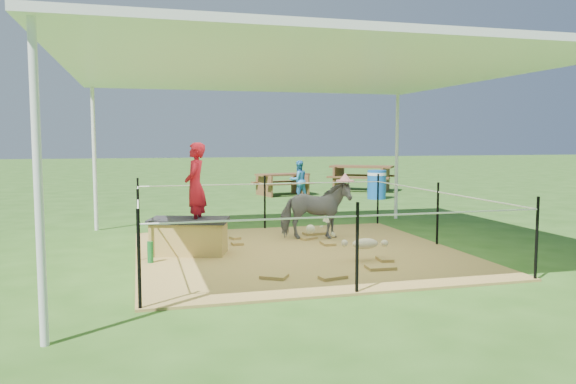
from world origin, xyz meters
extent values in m
plane|color=#2D5919|center=(0.00, 0.00, 0.00)|extent=(90.00, 90.00, 0.00)
cube|color=brown|center=(0.00, 0.00, 0.01)|extent=(4.60, 4.60, 0.03)
cylinder|color=silver|center=(-3.00, 3.00, 1.30)|extent=(0.07, 0.07, 2.60)
cylinder|color=silver|center=(3.00, 3.00, 1.30)|extent=(0.07, 0.07, 2.60)
cylinder|color=silver|center=(-3.00, -3.00, 1.30)|extent=(0.07, 0.07, 2.60)
cube|color=white|center=(0.00, 0.00, 2.64)|extent=(6.30, 6.30, 0.08)
cube|color=white|center=(0.00, 0.00, 2.79)|extent=(3.30, 3.30, 0.22)
cylinder|color=black|center=(-2.25, 2.25, 0.50)|extent=(0.04, 0.04, 1.00)
cylinder|color=black|center=(0.00, 2.25, 0.50)|extent=(0.04, 0.04, 1.00)
cylinder|color=black|center=(2.25, 2.25, 0.50)|extent=(0.04, 0.04, 1.00)
cylinder|color=black|center=(-2.25, 0.00, 0.50)|extent=(0.04, 0.04, 1.00)
cylinder|color=black|center=(2.25, 0.00, 0.50)|extent=(0.04, 0.04, 1.00)
cylinder|color=black|center=(-2.25, -2.25, 0.50)|extent=(0.04, 0.04, 1.00)
cylinder|color=black|center=(0.00, -2.25, 0.50)|extent=(0.04, 0.04, 1.00)
cylinder|color=black|center=(2.25, -2.25, 0.50)|extent=(0.04, 0.04, 1.00)
cylinder|color=white|center=(0.00, 2.25, 0.85)|extent=(4.50, 0.02, 0.02)
cylinder|color=white|center=(0.00, -2.25, 0.85)|extent=(4.50, 0.02, 0.02)
cylinder|color=white|center=(2.25, 0.00, 0.85)|extent=(0.02, 4.50, 0.02)
cylinder|color=white|center=(-2.25, 0.00, 0.85)|extent=(0.02, 4.50, 0.02)
cube|color=#A5843C|center=(-1.56, 0.25, 0.26)|extent=(1.13, 0.80, 0.46)
cube|color=black|center=(-1.56, 0.25, 0.51)|extent=(1.22, 0.87, 0.06)
imported|color=#B41121|center=(-1.46, 0.25, 1.10)|extent=(0.42, 0.52, 1.23)
cylinder|color=#166628|center=(-2.11, -0.20, 0.17)|extent=(0.10, 0.10, 0.29)
imported|color=#4E4E53|center=(0.56, 0.93, 0.51)|extent=(1.20, 0.71, 0.95)
cylinder|color=pink|center=(0.56, 0.93, 1.05)|extent=(0.30, 0.30, 0.14)
cylinder|color=#1656AB|center=(4.23, 6.75, 0.40)|extent=(0.59, 0.59, 0.81)
cube|color=brown|center=(1.94, 8.49, 0.32)|extent=(1.76, 1.43, 0.65)
cube|color=#56351D|center=(4.78, 9.18, 0.41)|extent=(2.44, 2.29, 0.82)
imported|color=#368ACA|center=(2.04, 7.09, 0.54)|extent=(0.61, 0.52, 1.09)
camera|label=1|loc=(-2.24, -7.75, 1.66)|focal=35.00mm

